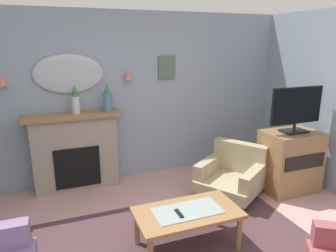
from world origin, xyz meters
name	(u,v)px	position (x,y,z in m)	size (l,w,h in m)	color
wall_back	(121,98)	(0.00, 2.48, 1.30)	(6.44, 0.10, 2.61)	#8C9EB2
fireplace	(76,152)	(-0.76, 2.26, 0.57)	(1.36, 0.36, 1.16)	gray
mantel_vase_centre	(75,100)	(-0.71, 2.23, 1.35)	(0.11, 0.11, 0.41)	silver
mantel_vase_right	(107,99)	(-0.26, 2.23, 1.34)	(0.14, 0.14, 0.42)	#4C7093
wall_mirror	(69,74)	(-0.76, 2.40, 1.71)	(0.96, 0.06, 0.56)	#B2BCC6
wall_sconce_left	(2,80)	(-1.61, 2.35, 1.66)	(0.14, 0.14, 0.14)	#D17066
wall_sconce_right	(128,75)	(0.09, 2.35, 1.66)	(0.14, 0.14, 0.14)	#D17066
framed_picture	(167,68)	(0.74, 2.41, 1.75)	(0.28, 0.03, 0.36)	#4C6B56
coffee_table	(187,216)	(0.19, 0.38, 0.38)	(1.10, 0.60, 0.45)	olive
tv_remote	(179,214)	(0.08, 0.34, 0.45)	(0.04, 0.16, 0.02)	black
armchair_in_corner	(233,173)	(1.33, 1.28, 0.31)	(1.13, 1.12, 0.71)	tan
tv_cabinet	(290,161)	(2.17, 1.09, 0.45)	(0.80, 0.57, 0.90)	olive
tv_flatscreen	(297,109)	(2.17, 1.06, 1.25)	(0.84, 0.24, 0.65)	black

